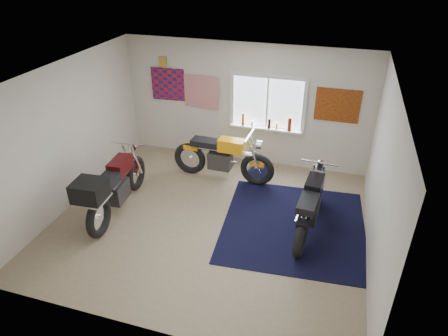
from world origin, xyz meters
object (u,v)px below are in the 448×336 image
(maroon_tourer, at_px, (112,188))
(black_chrome_bike, at_px, (310,206))
(navy_rug, at_px, (293,225))
(yellow_triumph, at_px, (222,158))

(maroon_tourer, bearing_deg, black_chrome_bike, -84.00)
(navy_rug, xyz_separation_m, yellow_triumph, (-1.72, 1.22, 0.49))
(maroon_tourer, bearing_deg, yellow_triumph, -43.34)
(navy_rug, relative_size, black_chrome_bike, 1.22)
(yellow_triumph, distance_m, black_chrome_bike, 2.33)
(navy_rug, xyz_separation_m, black_chrome_bike, (0.25, -0.01, 0.47))
(navy_rug, bearing_deg, yellow_triumph, 144.65)
(navy_rug, relative_size, yellow_triumph, 1.16)
(black_chrome_bike, height_order, maroon_tourer, maroon_tourer)
(yellow_triumph, relative_size, maroon_tourer, 0.99)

